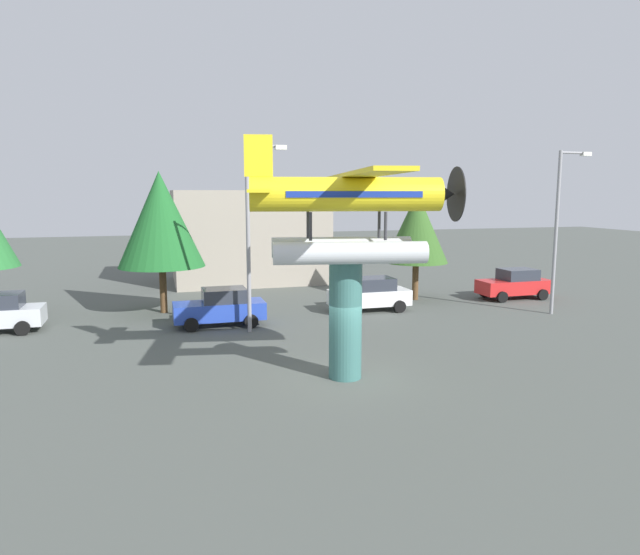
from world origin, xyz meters
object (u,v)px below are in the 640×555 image
(car_far_white, at_px, (370,294))
(storefront_building, at_px, (249,236))
(streetlight_secondary, at_px, (560,221))
(car_mid_blue, at_px, (220,307))
(floatplane_monument, at_px, (350,209))
(tree_east, at_px, (160,220))
(display_pedestal, at_px, (345,320))
(car_distant_red, at_px, (515,284))
(tree_center_back, at_px, (417,228))
(streetlight_primary, at_px, (252,225))

(car_far_white, height_order, storefront_building, storefront_building)
(streetlight_secondary, bearing_deg, car_mid_blue, 172.76)
(floatplane_monument, xyz_separation_m, tree_east, (-5.78, 12.65, -0.82))
(display_pedestal, height_order, storefront_building, storefront_building)
(car_mid_blue, bearing_deg, car_far_white, -171.35)
(car_distant_red, distance_m, tree_center_back, 6.78)
(car_mid_blue, relative_size, car_distant_red, 1.00)
(tree_center_back, bearing_deg, car_mid_blue, -163.57)
(display_pedestal, bearing_deg, car_distant_red, 37.42)
(car_far_white, relative_size, streetlight_primary, 0.51)
(car_far_white, height_order, tree_center_back, tree_center_back)
(floatplane_monument, relative_size, car_distant_red, 2.48)
(car_distant_red, height_order, streetlight_primary, streetlight_primary)
(streetlight_primary, distance_m, storefront_building, 14.97)
(storefront_building, bearing_deg, display_pedestal, -90.98)
(display_pedestal, height_order, tree_center_back, tree_center_back)
(car_distant_red, bearing_deg, floatplane_monument, 37.73)
(car_mid_blue, bearing_deg, floatplane_monument, 110.30)
(tree_center_back, bearing_deg, streetlight_secondary, -46.98)
(storefront_building, bearing_deg, streetlight_primary, -98.58)
(car_mid_blue, xyz_separation_m, streetlight_secondary, (16.86, -2.14, 3.89))
(streetlight_secondary, distance_m, tree_east, 20.25)
(car_distant_red, distance_m, streetlight_primary, 16.96)
(floatplane_monument, relative_size, car_mid_blue, 2.48)
(floatplane_monument, relative_size, streetlight_primary, 1.26)
(car_distant_red, bearing_deg, tree_east, -4.94)
(streetlight_secondary, bearing_deg, display_pedestal, -153.99)
(display_pedestal, distance_m, streetlight_primary, 8.01)
(car_mid_blue, distance_m, storefront_building, 13.82)
(streetlight_secondary, bearing_deg, streetlight_primary, 177.83)
(streetlight_secondary, height_order, tree_east, streetlight_secondary)
(streetlight_secondary, relative_size, tree_east, 1.14)
(floatplane_monument, height_order, streetlight_secondary, streetlight_secondary)
(floatplane_monument, relative_size, streetlight_secondary, 1.26)
(streetlight_primary, bearing_deg, storefront_building, 81.42)
(storefront_building, height_order, tree_center_back, storefront_building)
(storefront_building, distance_m, tree_center_back, 12.72)
(car_far_white, bearing_deg, streetlight_secondary, 159.27)
(car_far_white, relative_size, tree_east, 0.58)
(display_pedestal, relative_size, tree_center_back, 0.64)
(floatplane_monument, xyz_separation_m, streetlight_secondary, (13.58, 6.71, -0.88))
(car_distant_red, height_order, storefront_building, storefront_building)
(tree_east, bearing_deg, car_mid_blue, -56.65)
(display_pedestal, xyz_separation_m, storefront_building, (0.38, 22.00, 1.18))
(car_far_white, relative_size, storefront_building, 0.41)
(car_mid_blue, bearing_deg, tree_center_back, -163.57)
(streetlight_primary, height_order, tree_east, streetlight_primary)
(tree_center_back, bearing_deg, streetlight_primary, -154.28)
(storefront_building, bearing_deg, floatplane_monument, -90.64)
(car_mid_blue, bearing_deg, car_distant_red, -173.18)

